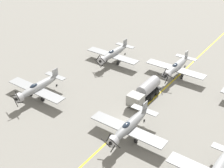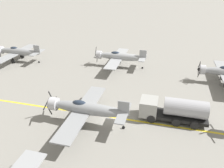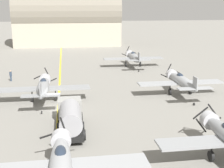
{
  "view_description": "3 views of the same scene",
  "coord_description": "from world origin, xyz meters",
  "px_view_note": "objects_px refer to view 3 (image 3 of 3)",
  "views": [
    {
      "loc": [
        -20.37,
        33.19,
        30.46
      ],
      "look_at": [
        5.78,
        -3.53,
        3.21
      ],
      "focal_mm": 50.0,
      "sensor_mm": 36.0,
      "label": 1
    },
    {
      "loc": [
        -21.84,
        -5.37,
        15.84
      ],
      "look_at": [
        4.68,
        1.55,
        2.24
      ],
      "focal_mm": 35.0,
      "sensor_mm": 36.0,
      "label": 2
    },
    {
      "loc": [
        1.05,
        -36.52,
        12.36
      ],
      "look_at": [
        6.22,
        -2.52,
        3.51
      ],
      "focal_mm": 50.0,
      "sensor_mm": 36.0,
      "label": 3
    }
  ],
  "objects_px": {
    "airplane_mid_center": "(43,87)",
    "ground_crew_walking": "(11,75)",
    "airplane_mid_right": "(182,81)",
    "airplane_far_right": "(134,57)",
    "hangar": "(67,17)",
    "fuel_tanker": "(70,116)",
    "airplane_near_center": "(61,166)"
  },
  "relations": [
    {
      "from": "airplane_mid_right",
      "to": "hangar",
      "type": "distance_m",
      "value": 61.3
    },
    {
      "from": "fuel_tanker",
      "to": "ground_crew_walking",
      "type": "bearing_deg",
      "value": 112.53
    },
    {
      "from": "airplane_mid_center",
      "to": "airplane_near_center",
      "type": "bearing_deg",
      "value": -71.21
    },
    {
      "from": "airplane_near_center",
      "to": "fuel_tanker",
      "type": "bearing_deg",
      "value": 91.74
    },
    {
      "from": "ground_crew_walking",
      "to": "hangar",
      "type": "xyz_separation_m",
      "value": [
        10.09,
        47.08,
        7.46
      ]
    },
    {
      "from": "hangar",
      "to": "fuel_tanker",
      "type": "bearing_deg",
      "value": -90.69
    },
    {
      "from": "airplane_near_center",
      "to": "ground_crew_walking",
      "type": "relative_size",
      "value": 6.61
    },
    {
      "from": "airplane_mid_center",
      "to": "airplane_mid_right",
      "type": "relative_size",
      "value": 1.0
    },
    {
      "from": "airplane_mid_center",
      "to": "ground_crew_walking",
      "type": "xyz_separation_m",
      "value": [
        -6.05,
        12.37,
        -1.02
      ]
    },
    {
      "from": "airplane_mid_center",
      "to": "hangar",
      "type": "height_order",
      "value": "hangar"
    },
    {
      "from": "hangar",
      "to": "airplane_mid_center",
      "type": "bearing_deg",
      "value": -93.89
    },
    {
      "from": "fuel_tanker",
      "to": "airplane_near_center",
      "type": "bearing_deg",
      "value": -94.45
    },
    {
      "from": "airplane_mid_center",
      "to": "ground_crew_walking",
      "type": "distance_m",
      "value": 13.81
    },
    {
      "from": "airplane_mid_center",
      "to": "airplane_mid_right",
      "type": "bearing_deg",
      "value": 13.13
    },
    {
      "from": "airplane_mid_right",
      "to": "airplane_near_center",
      "type": "height_order",
      "value": "airplane_near_center"
    },
    {
      "from": "airplane_far_right",
      "to": "hangar",
      "type": "height_order",
      "value": "hangar"
    },
    {
      "from": "airplane_mid_right",
      "to": "ground_crew_walking",
      "type": "height_order",
      "value": "airplane_mid_right"
    },
    {
      "from": "airplane_far_right",
      "to": "fuel_tanker",
      "type": "bearing_deg",
      "value": -106.04
    },
    {
      "from": "ground_crew_walking",
      "to": "fuel_tanker",
      "type": "bearing_deg",
      "value": -67.47
    },
    {
      "from": "airplane_far_right",
      "to": "hangar",
      "type": "relative_size",
      "value": 0.38
    },
    {
      "from": "airplane_mid_right",
      "to": "fuel_tanker",
      "type": "height_order",
      "value": "airplane_mid_right"
    },
    {
      "from": "airplane_far_right",
      "to": "ground_crew_walking",
      "type": "relative_size",
      "value": 6.61
    },
    {
      "from": "fuel_tanker",
      "to": "hangar",
      "type": "bearing_deg",
      "value": 89.31
    },
    {
      "from": "airplane_mid_right",
      "to": "fuel_tanker",
      "type": "relative_size",
      "value": 1.5
    },
    {
      "from": "airplane_far_right",
      "to": "hangar",
      "type": "xyz_separation_m",
      "value": [
        -12.49,
        38.46,
        6.44
      ]
    },
    {
      "from": "airplane_mid_right",
      "to": "fuel_tanker",
      "type": "distance_m",
      "value": 18.59
    },
    {
      "from": "airplane_mid_right",
      "to": "hangar",
      "type": "bearing_deg",
      "value": 114.92
    },
    {
      "from": "ground_crew_walking",
      "to": "airplane_far_right",
      "type": "bearing_deg",
      "value": 20.88
    },
    {
      "from": "fuel_tanker",
      "to": "hangar",
      "type": "distance_m",
      "value": 69.74
    },
    {
      "from": "ground_crew_walking",
      "to": "hangar",
      "type": "relative_size",
      "value": 0.06
    },
    {
      "from": "airplane_near_center",
      "to": "hangar",
      "type": "bearing_deg",
      "value": 95.0
    },
    {
      "from": "airplane_mid_center",
      "to": "fuel_tanker",
      "type": "bearing_deg",
      "value": -59.86
    }
  ]
}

